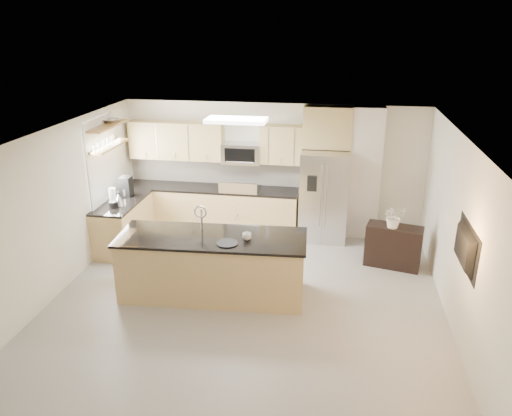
% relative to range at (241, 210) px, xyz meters
% --- Properties ---
extents(floor, '(6.50, 6.50, 0.00)m').
position_rel_range_xyz_m(floor, '(0.60, -2.92, -0.47)').
color(floor, '#9F9B97').
rests_on(floor, ground).
extents(ceiling, '(6.00, 6.50, 0.02)m').
position_rel_range_xyz_m(ceiling, '(0.60, -2.92, 2.13)').
color(ceiling, white).
rests_on(ceiling, wall_back).
extents(wall_back, '(6.00, 0.02, 2.60)m').
position_rel_range_xyz_m(wall_back, '(0.60, 0.33, 0.83)').
color(wall_back, silver).
rests_on(wall_back, floor).
extents(wall_front, '(6.00, 0.02, 2.60)m').
position_rel_range_xyz_m(wall_front, '(0.60, -6.17, 0.83)').
color(wall_front, silver).
rests_on(wall_front, floor).
extents(wall_left, '(0.02, 6.50, 2.60)m').
position_rel_range_xyz_m(wall_left, '(-2.40, -2.92, 0.83)').
color(wall_left, silver).
rests_on(wall_left, floor).
extents(wall_right, '(0.02, 6.50, 2.60)m').
position_rel_range_xyz_m(wall_right, '(3.60, -2.92, 0.83)').
color(wall_right, silver).
rests_on(wall_right, floor).
extents(back_counter, '(3.55, 0.66, 1.44)m').
position_rel_range_xyz_m(back_counter, '(-0.63, 0.01, -0.00)').
color(back_counter, tan).
rests_on(back_counter, floor).
extents(left_counter, '(0.66, 1.50, 0.92)m').
position_rel_range_xyz_m(left_counter, '(-2.07, -1.07, -0.01)').
color(left_counter, tan).
rests_on(left_counter, floor).
extents(range, '(0.76, 0.64, 1.14)m').
position_rel_range_xyz_m(range, '(0.00, 0.00, 0.00)').
color(range, black).
rests_on(range, floor).
extents(upper_cabinets, '(3.50, 0.33, 0.75)m').
position_rel_range_xyz_m(upper_cabinets, '(-0.70, 0.16, 1.35)').
color(upper_cabinets, tan).
rests_on(upper_cabinets, wall_back).
extents(microwave, '(0.76, 0.40, 0.40)m').
position_rel_range_xyz_m(microwave, '(0.00, 0.12, 1.16)').
color(microwave, '#BCBBBE').
rests_on(microwave, upper_cabinets).
extents(refrigerator, '(0.92, 0.78, 1.78)m').
position_rel_range_xyz_m(refrigerator, '(1.66, -0.05, 0.42)').
color(refrigerator, '#BCBBBE').
rests_on(refrigerator, floor).
extents(partition_column, '(0.60, 0.30, 2.60)m').
position_rel_range_xyz_m(partition_column, '(2.42, 0.18, 0.83)').
color(partition_column, silver).
rests_on(partition_column, floor).
extents(window, '(0.04, 1.15, 1.65)m').
position_rel_range_xyz_m(window, '(-2.38, -1.07, 1.18)').
color(window, white).
rests_on(window, wall_left).
extents(shelf_lower, '(0.30, 1.20, 0.04)m').
position_rel_range_xyz_m(shelf_lower, '(-2.25, -0.97, 1.48)').
color(shelf_lower, olive).
rests_on(shelf_lower, wall_left).
extents(shelf_upper, '(0.30, 1.20, 0.04)m').
position_rel_range_xyz_m(shelf_upper, '(-2.25, -0.97, 1.85)').
color(shelf_upper, olive).
rests_on(shelf_upper, wall_left).
extents(ceiling_fixture, '(1.00, 0.50, 0.06)m').
position_rel_range_xyz_m(ceiling_fixture, '(0.20, -1.32, 2.09)').
color(ceiling_fixture, white).
rests_on(ceiling_fixture, ceiling).
extents(island, '(2.95, 1.20, 1.42)m').
position_rel_range_xyz_m(island, '(0.04, -2.54, 0.03)').
color(island, tan).
rests_on(island, floor).
extents(credenza, '(1.01, 0.60, 0.76)m').
position_rel_range_xyz_m(credenza, '(2.94, -1.08, -0.09)').
color(credenza, black).
rests_on(credenza, floor).
extents(cup, '(0.14, 0.14, 0.11)m').
position_rel_range_xyz_m(cup, '(0.60, -2.58, 0.58)').
color(cup, white).
rests_on(cup, island).
extents(platter, '(0.43, 0.43, 0.02)m').
position_rel_range_xyz_m(platter, '(0.34, -2.77, 0.54)').
color(platter, black).
rests_on(platter, island).
extents(blender, '(0.16, 0.16, 0.37)m').
position_rel_range_xyz_m(blender, '(-2.07, -1.40, 0.61)').
color(blender, black).
rests_on(blender, left_counter).
extents(kettle, '(0.20, 0.20, 0.25)m').
position_rel_range_xyz_m(kettle, '(-2.02, -1.26, 0.56)').
color(kettle, '#BCBBBE').
rests_on(kettle, left_counter).
extents(coffee_maker, '(0.21, 0.25, 0.38)m').
position_rel_range_xyz_m(coffee_maker, '(-2.09, -0.76, 0.63)').
color(coffee_maker, black).
rests_on(coffee_maker, left_counter).
extents(bowl, '(0.47, 0.47, 0.09)m').
position_rel_range_xyz_m(bowl, '(-2.25, -0.78, 1.91)').
color(bowl, '#BCBBBE').
rests_on(bowl, shelf_upper).
extents(flower_vase, '(0.67, 0.62, 0.61)m').
position_rel_range_xyz_m(flower_vase, '(2.89, -1.14, 0.59)').
color(flower_vase, white).
rests_on(flower_vase, credenza).
extents(television, '(0.14, 1.08, 0.62)m').
position_rel_range_xyz_m(television, '(3.51, -3.12, 0.88)').
color(television, black).
rests_on(television, wall_right).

